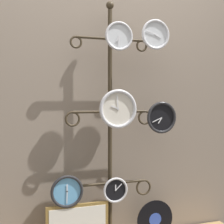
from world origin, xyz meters
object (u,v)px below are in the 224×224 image
at_px(clock_top_right, 155,35).
at_px(clock_middle_center, 118,109).
at_px(clock_top_center, 119,36).
at_px(clock_bottom_left, 67,191).
at_px(vinyl_record, 155,219).
at_px(display_stand, 110,183).
at_px(clock_middle_right, 161,117).
at_px(clock_bottom_center, 115,190).

bearing_deg(clock_top_right, clock_middle_center, -177.72).
xyz_separation_m(clock_top_center, clock_bottom_left, (-0.38, 0.03, -1.12)).
relative_size(clock_middle_center, vinyl_record, 0.93).
distance_m(display_stand, vinyl_record, 0.49).
xyz_separation_m(display_stand, clock_middle_center, (0.02, -0.11, 0.58)).
bearing_deg(vinyl_record, display_stand, 176.61).
distance_m(clock_top_center, clock_bottom_left, 1.18).
xyz_separation_m(clock_top_center, clock_middle_right, (0.35, 0.00, -0.60)).
distance_m(clock_top_right, clock_bottom_left, 1.33).
relative_size(display_stand, clock_middle_right, 7.77).
bearing_deg(clock_middle_right, clock_middle_center, -177.09).
bearing_deg(clock_top_center, clock_bottom_center, 120.25).
xyz_separation_m(clock_bottom_left, vinyl_record, (0.72, 0.05, -0.31)).
relative_size(clock_top_right, clock_middle_center, 0.80).
distance_m(display_stand, clock_bottom_left, 0.35).
bearing_deg(clock_bottom_center, display_stand, 104.82).
xyz_separation_m(display_stand, clock_top_center, (0.04, -0.10, 1.11)).
distance_m(clock_top_center, clock_top_right, 0.29).
xyz_separation_m(clock_bottom_center, vinyl_record, (0.36, 0.05, -0.29)).
height_order(clock_middle_center, clock_bottom_left, clock_middle_center).
bearing_deg(display_stand, clock_top_center, -70.30).
relative_size(display_stand, clock_top_right, 8.36).
xyz_separation_m(clock_top_right, clock_middle_right, (0.06, 0.01, -0.63)).
height_order(clock_bottom_center, vinyl_record, clock_bottom_center).
distance_m(clock_top_right, clock_middle_right, 0.63).
bearing_deg(clock_middle_center, vinyl_record, 14.73).
height_order(clock_top_center, clock_bottom_center, clock_top_center).
relative_size(clock_top_right, clock_bottom_center, 1.19).
height_order(clock_top_center, clock_middle_right, clock_top_center).
bearing_deg(clock_top_center, clock_top_right, -0.38).
bearing_deg(clock_top_center, clock_middle_center, -128.31).
relative_size(clock_middle_center, clock_bottom_center, 1.49).
height_order(clock_middle_center, vinyl_record, clock_middle_center).
relative_size(clock_bottom_left, vinyl_record, 0.76).
height_order(clock_middle_center, clock_middle_right, clock_middle_center).
bearing_deg(clock_middle_right, vinyl_record, 100.22).
xyz_separation_m(clock_middle_right, clock_bottom_center, (-0.37, 0.02, -0.54)).
relative_size(clock_top_center, clock_middle_center, 0.74).
bearing_deg(clock_middle_center, clock_middle_right, 2.91).
relative_size(clock_middle_center, clock_middle_right, 1.16).
height_order(clock_top_right, clock_bottom_center, clock_top_right).
bearing_deg(vinyl_record, clock_top_center, -167.04).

